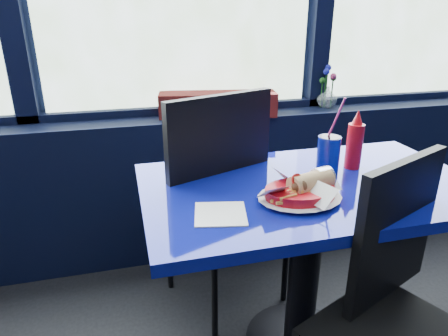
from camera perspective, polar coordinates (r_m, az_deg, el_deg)
window_sill at (r=2.27m, az=-5.02°, el=-2.44°), size 5.00×0.26×0.80m
near_table at (r=1.54m, az=11.88°, el=-8.37°), size 1.20×0.70×0.75m
chair_near_front at (r=1.32m, az=23.44°, el=-17.01°), size 0.55×0.55×0.93m
chair_near_back at (r=1.70m, az=-0.01°, el=-3.48°), size 0.61×0.61×1.05m
planter_box at (r=2.13m, az=-0.89°, el=9.12°), size 0.63×0.26×0.12m
flower_vase at (r=2.39m, az=14.54°, el=10.10°), size 0.13×0.14×0.24m
food_basket at (r=1.31m, az=11.01°, el=-3.25°), size 0.27×0.27×0.09m
ketchup_bottle at (r=1.61m, az=18.16°, el=3.46°), size 0.06×0.06×0.23m
soda_cup at (r=1.56m, az=14.69°, el=2.07°), size 0.09×0.09×0.29m
napkin at (r=1.21m, az=-0.51°, el=-6.57°), size 0.18×0.18×0.00m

